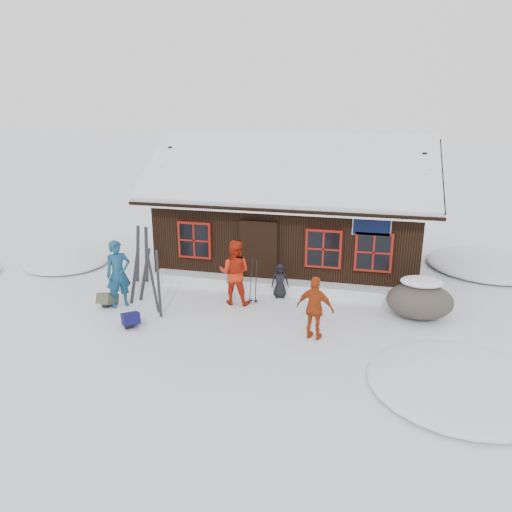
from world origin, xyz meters
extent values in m
plane|color=white|center=(0.00, 0.00, 0.00)|extent=(120.00, 120.00, 0.00)
cube|color=black|center=(1.50, 5.00, 1.25)|extent=(8.00, 5.00, 2.50)
cube|color=black|center=(1.50, 3.52, 3.35)|extent=(8.90, 3.14, 1.88)
cube|color=black|center=(1.50, 6.47, 3.35)|extent=(8.90, 3.14, 1.88)
cube|color=white|center=(1.50, 3.52, 3.49)|extent=(8.72, 3.07, 1.86)
cube|color=white|center=(1.50, 6.47, 3.49)|extent=(8.72, 3.07, 1.86)
cube|color=white|center=(1.50, 5.00, 4.22)|extent=(8.81, 0.22, 0.14)
cube|color=silver|center=(1.50, 2.05, 2.48)|extent=(8.90, 0.10, 0.20)
cube|color=black|center=(0.90, 2.45, 1.00)|extent=(1.00, 0.10, 2.00)
cube|color=black|center=(4.10, 2.42, 2.15)|extent=(1.00, 0.06, 0.60)
cube|color=maroon|center=(-1.10, 2.44, 1.35)|extent=(1.04, 0.10, 1.14)
cube|color=black|center=(-1.10, 2.40, 1.35)|extent=(0.90, 0.04, 1.00)
cube|color=maroon|center=(2.80, 2.44, 1.35)|extent=(1.04, 0.10, 1.14)
cube|color=black|center=(2.80, 2.40, 1.35)|extent=(0.90, 0.04, 1.00)
cube|color=maroon|center=(4.20, 2.44, 1.35)|extent=(1.04, 0.10, 1.14)
cube|color=black|center=(4.20, 2.40, 1.35)|extent=(0.90, 0.04, 1.00)
cube|color=white|center=(1.50, 2.25, 0.17)|extent=(7.60, 0.60, 0.35)
ellipsoid|color=white|center=(-6.00, 3.00, 0.00)|extent=(2.80, 2.80, 0.34)
ellipsoid|color=white|center=(6.00, -2.00, 0.00)|extent=(3.60, 3.60, 0.43)
ellipsoid|color=white|center=(8.00, 6.00, 0.00)|extent=(4.00, 4.00, 0.48)
imported|color=navy|center=(-2.47, 0.18, 0.93)|extent=(0.80, 0.80, 1.87)
imported|color=red|center=(0.53, 1.11, 0.91)|extent=(0.90, 0.71, 1.82)
imported|color=#AA3811|center=(2.95, -0.52, 0.78)|extent=(0.97, 0.57, 1.55)
imported|color=black|center=(1.67, 1.83, 0.50)|extent=(0.56, 0.44, 1.01)
ellipsoid|color=#534B42|center=(5.44, 1.30, 0.47)|extent=(1.69, 1.27, 0.93)
ellipsoid|color=white|center=(5.44, 1.30, 0.87)|extent=(1.07, 0.77, 0.24)
cube|color=black|center=(-2.18, 0.55, 0.77)|extent=(0.27, 0.37, 1.61)
cube|color=black|center=(-1.95, 0.69, 0.77)|extent=(0.44, 0.10, 1.61)
cube|color=black|center=(-1.41, 0.05, 0.86)|extent=(0.35, 0.12, 1.81)
cube|color=black|center=(-1.16, -0.12, 0.86)|extent=(0.22, 0.30, 1.81)
cube|color=black|center=(-2.84, 2.08, 0.87)|extent=(0.24, 0.09, 1.84)
cube|color=black|center=(-2.54, 2.06, 0.87)|extent=(0.23, 0.11, 1.84)
cylinder|color=black|center=(0.97, 1.21, 0.63)|extent=(0.09, 0.12, 1.33)
cylinder|color=black|center=(1.11, 1.21, 0.63)|extent=(0.09, 0.12, 1.33)
cube|color=#0F0F42|center=(-1.60, -0.94, 0.14)|extent=(0.64, 0.66, 0.29)
cube|color=#494B35|center=(-2.82, 0.11, 0.14)|extent=(0.44, 0.55, 0.28)
camera|label=1|loc=(4.10, -11.27, 5.49)|focal=35.00mm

